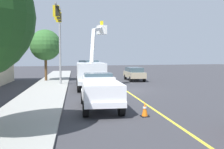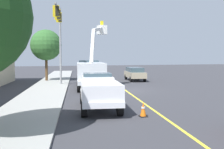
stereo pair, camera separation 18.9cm
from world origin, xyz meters
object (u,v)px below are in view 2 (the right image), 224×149
Objects in this scene: traffic_cone_leading at (143,109)px; traffic_cone_mid_front at (103,81)px; passing_minivan at (135,73)px; utility_bucket_truck at (90,72)px; traffic_signal_mast at (59,29)px; service_pickup_truck at (99,91)px.

traffic_cone_leading is 1.05× the size of traffic_cone_mid_front.
passing_minivan is at bearing -20.12° from traffic_cone_leading.
traffic_cone_mid_front is (3.35, -2.20, -1.25)m from utility_bucket_truck.
passing_minivan is at bearing -63.61° from traffic_cone_mid_front.
traffic_cone_mid_front is at bearing 116.39° from passing_minivan.
utility_bucket_truck is 1.69× the size of passing_minivan.
traffic_cone_leading is at bearing 159.88° from passing_minivan.
utility_bucket_truck is at bearing 146.69° from traffic_cone_mid_front.
traffic_cone_mid_front is 7.68m from traffic_signal_mast.
traffic_cone_mid_front is at bearing -71.05° from traffic_signal_mast.
service_pickup_truck is 0.70× the size of traffic_signal_mast.
utility_bucket_truck reaches higher than traffic_cone_mid_front.
utility_bucket_truck is 1.45× the size of service_pickup_truck.
traffic_signal_mast reaches higher than service_pickup_truck.
utility_bucket_truck is 10.21m from service_pickup_truck.
passing_minivan is (15.79, -8.46, -0.15)m from service_pickup_truck.
traffic_signal_mast reaches higher than traffic_cone_mid_front.
traffic_cone_leading is at bearing -178.74° from utility_bucket_truck.
traffic_signal_mast reaches higher than passing_minivan.
utility_bucket_truck is 12.60m from traffic_cone_leading.
passing_minivan is at bearing -50.65° from utility_bucket_truck.
service_pickup_truck is 12.71m from traffic_signal_mast.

